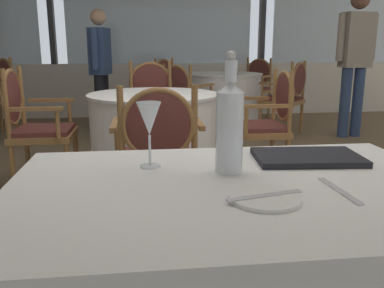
{
  "coord_description": "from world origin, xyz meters",
  "views": [
    {
      "loc": [
        -0.31,
        -2.46,
        1.12
      ],
      "look_at": [
        -0.16,
        -1.2,
        0.81
      ],
      "focal_mm": 38.21,
      "sensor_mm": 36.0,
      "label": 1
    }
  ],
  "objects_px": {
    "water_bottle": "(230,124)",
    "dining_chair_0_0": "(158,149)",
    "dining_chair_2_3": "(255,83)",
    "diner_person_0": "(101,65)",
    "dining_chair_0_1": "(268,117)",
    "dining_chair_0_3": "(31,120)",
    "wine_glass": "(149,120)",
    "dining_chair_2_0": "(170,85)",
    "menu_book": "(307,157)",
    "diner_person_1": "(355,55)",
    "dining_chair_2_2": "(289,93)",
    "side_plate": "(265,198)",
    "dining_chair_0_2": "(151,102)",
    "dining_chair_2_1": "(183,96)"
  },
  "relations": [
    {
      "from": "wine_glass",
      "to": "dining_chair_0_1",
      "type": "distance_m",
      "value": 2.3
    },
    {
      "from": "water_bottle",
      "to": "menu_book",
      "type": "bearing_deg",
      "value": 18.11
    },
    {
      "from": "dining_chair_2_3",
      "to": "dining_chair_2_2",
      "type": "bearing_deg",
      "value": 45.03
    },
    {
      "from": "dining_chair_2_2",
      "to": "dining_chair_2_0",
      "type": "bearing_deg",
      "value": 0.0
    },
    {
      "from": "menu_book",
      "to": "diner_person_0",
      "type": "bearing_deg",
      "value": 108.66
    },
    {
      "from": "dining_chair_0_3",
      "to": "dining_chair_0_1",
      "type": "bearing_deg",
      "value": 0.0
    },
    {
      "from": "dining_chair_0_1",
      "to": "diner_person_1",
      "type": "distance_m",
      "value": 2.27
    },
    {
      "from": "dining_chair_2_1",
      "to": "dining_chair_2_2",
      "type": "xyz_separation_m",
      "value": [
        1.36,
        0.06,
        0.01
      ]
    },
    {
      "from": "dining_chair_2_3",
      "to": "diner_person_0",
      "type": "relative_size",
      "value": 0.6
    },
    {
      "from": "dining_chair_0_2",
      "to": "diner_person_1",
      "type": "xyz_separation_m",
      "value": [
        2.51,
        0.61,
        0.46
      ]
    },
    {
      "from": "dining_chair_0_0",
      "to": "dining_chair_0_1",
      "type": "distance_m",
      "value": 1.34
    },
    {
      "from": "dining_chair_2_1",
      "to": "dining_chair_0_2",
      "type": "bearing_deg",
      "value": -165.91
    },
    {
      "from": "dining_chair_2_0",
      "to": "dining_chair_2_2",
      "type": "height_order",
      "value": "dining_chair_2_0"
    },
    {
      "from": "dining_chair_0_2",
      "to": "dining_chair_2_0",
      "type": "xyz_separation_m",
      "value": [
        0.34,
        2.1,
        -0.02
      ]
    },
    {
      "from": "side_plate",
      "to": "diner_person_1",
      "type": "height_order",
      "value": "diner_person_1"
    },
    {
      "from": "water_bottle",
      "to": "wine_glass",
      "type": "relative_size",
      "value": 1.75
    },
    {
      "from": "water_bottle",
      "to": "dining_chair_2_0",
      "type": "height_order",
      "value": "water_bottle"
    },
    {
      "from": "menu_book",
      "to": "diner_person_1",
      "type": "relative_size",
      "value": 0.19
    },
    {
      "from": "water_bottle",
      "to": "wine_glass",
      "type": "xyz_separation_m",
      "value": [
        -0.23,
        0.08,
        0.0
      ]
    },
    {
      "from": "water_bottle",
      "to": "dining_chair_0_1",
      "type": "relative_size",
      "value": 0.38
    },
    {
      "from": "water_bottle",
      "to": "dining_chair_0_0",
      "type": "height_order",
      "value": "water_bottle"
    },
    {
      "from": "side_plate",
      "to": "dining_chair_0_1",
      "type": "xyz_separation_m",
      "value": [
        0.74,
        2.34,
        -0.21
      ]
    },
    {
      "from": "side_plate",
      "to": "dining_chair_2_3",
      "type": "xyz_separation_m",
      "value": [
        1.5,
        5.46,
        -0.21
      ]
    },
    {
      "from": "dining_chair_0_0",
      "to": "dining_chair_0_2",
      "type": "bearing_deg",
      "value": 0.0
    },
    {
      "from": "dining_chair_2_0",
      "to": "dining_chair_2_1",
      "type": "xyz_separation_m",
      "value": [
        0.06,
        -1.36,
        -0.01
      ]
    },
    {
      "from": "diner_person_1",
      "to": "dining_chair_0_2",
      "type": "bearing_deg",
      "value": 96.3
    },
    {
      "from": "diner_person_1",
      "to": "dining_chair_0_3",
      "type": "bearing_deg",
      "value": 106.88
    },
    {
      "from": "water_bottle",
      "to": "dining_chair_0_0",
      "type": "xyz_separation_m",
      "value": [
        -0.17,
        1.17,
        -0.36
      ]
    },
    {
      "from": "side_plate",
      "to": "dining_chair_2_0",
      "type": "relative_size",
      "value": 0.19
    },
    {
      "from": "dining_chair_0_1",
      "to": "dining_chair_2_2",
      "type": "distance_m",
      "value": 1.93
    },
    {
      "from": "menu_book",
      "to": "water_bottle",
      "type": "bearing_deg",
      "value": -157.37
    },
    {
      "from": "dining_chair_0_0",
      "to": "dining_chair_2_2",
      "type": "xyz_separation_m",
      "value": [
        1.77,
        2.69,
        0.01
      ]
    },
    {
      "from": "water_bottle",
      "to": "dining_chair_0_0",
      "type": "relative_size",
      "value": 0.39
    },
    {
      "from": "wine_glass",
      "to": "diner_person_0",
      "type": "bearing_deg",
      "value": 97.32
    },
    {
      "from": "dining_chair_2_2",
      "to": "diner_person_0",
      "type": "relative_size",
      "value": 0.6
    },
    {
      "from": "dining_chair_0_0",
      "to": "dining_chair_2_0",
      "type": "distance_m",
      "value": 4.01
    },
    {
      "from": "dining_chair_0_1",
      "to": "dining_chair_0_3",
      "type": "xyz_separation_m",
      "value": [
        -1.9,
        0.01,
        0.02
      ]
    },
    {
      "from": "diner_person_0",
      "to": "diner_person_1",
      "type": "distance_m",
      "value": 3.18
    },
    {
      "from": "dining_chair_0_0",
      "to": "dining_chair_0_3",
      "type": "distance_m",
      "value": 1.34
    },
    {
      "from": "menu_book",
      "to": "side_plate",
      "type": "bearing_deg",
      "value": -121.88
    },
    {
      "from": "dining_chair_0_0",
      "to": "dining_chair_0_1",
      "type": "relative_size",
      "value": 0.98
    },
    {
      "from": "dining_chair_0_2",
      "to": "diner_person_1",
      "type": "distance_m",
      "value": 2.63
    },
    {
      "from": "dining_chair_2_1",
      "to": "diner_person_0",
      "type": "bearing_deg",
      "value": 107.55
    },
    {
      "from": "dining_chair_0_2",
      "to": "dining_chair_0_1",
      "type": "bearing_deg",
      "value": 44.8
    },
    {
      "from": "dining_chair_2_3",
      "to": "water_bottle",
      "type": "bearing_deg",
      "value": 26.12
    },
    {
      "from": "diner_person_1",
      "to": "dining_chair_2_1",
      "type": "bearing_deg",
      "value": 79.23
    },
    {
      "from": "water_bottle",
      "to": "diner_person_0",
      "type": "bearing_deg",
      "value": 100.23
    },
    {
      "from": "dining_chair_2_0",
      "to": "dining_chair_0_0",
      "type": "bearing_deg",
      "value": -52.38
    },
    {
      "from": "dining_chair_0_3",
      "to": "dining_chair_2_1",
      "type": "relative_size",
      "value": 1.06
    },
    {
      "from": "side_plate",
      "to": "water_bottle",
      "type": "relative_size",
      "value": 0.51
    }
  ]
}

